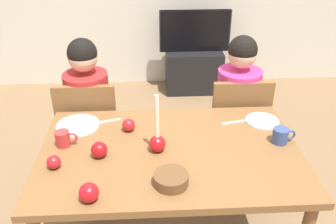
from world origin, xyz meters
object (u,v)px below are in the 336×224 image
at_px(chair_right, 236,126).
at_px(candle_centerpiece, 157,140).
at_px(person_left_child, 90,121).
at_px(apple_by_left_plate, 54,162).
at_px(dining_table, 170,162).
at_px(plate_right, 262,121).
at_px(plate_left, 78,125).
at_px(apple_near_candle, 129,125).
at_px(tv_stand, 194,70).
at_px(tv, 195,31).
at_px(person_right_child, 236,117).
at_px(chair_left, 91,130).
at_px(mug_left, 63,139).
at_px(bowl_walnuts, 171,179).
at_px(mug_right, 281,136).
at_px(apple_far_edge, 89,193).
at_px(apple_by_right_mug, 99,150).

height_order(chair_right, candle_centerpiece, candle_centerpiece).
distance_m(person_left_child, candle_centerpiece, 0.83).
xyz_separation_m(person_left_child, apple_by_left_plate, (-0.06, -0.76, 0.22)).
distance_m(dining_table, plate_right, 0.64).
relative_size(dining_table, person_left_child, 1.19).
bearing_deg(plate_left, apple_near_candle, -11.94).
height_order(tv_stand, tv, tv).
height_order(person_right_child, tv_stand, person_right_child).
xyz_separation_m(chair_right, apple_near_candle, (-0.75, -0.40, 0.28)).
relative_size(chair_left, mug_left, 7.46).
height_order(candle_centerpiece, bowl_walnuts, candle_centerpiece).
height_order(tv_stand, apple_by_left_plate, apple_by_left_plate).
xyz_separation_m(mug_right, apple_near_candle, (-0.84, 0.17, -0.01)).
bearing_deg(bowl_walnuts, chair_left, 120.23).
bearing_deg(bowl_walnuts, apple_far_edge, -166.35).
distance_m(apple_by_left_plate, apple_by_right_mug, 0.23).
distance_m(chair_left, mug_right, 1.31).
xyz_separation_m(mug_right, apple_far_edge, (-0.99, -0.40, 0.00)).
bearing_deg(apple_by_right_mug, mug_left, 150.60).
xyz_separation_m(mug_left, mug_right, (1.19, -0.04, -0.00)).
bearing_deg(chair_right, apple_far_edge, -132.61).
xyz_separation_m(plate_right, bowl_walnuts, (-0.59, -0.54, 0.02)).
distance_m(dining_table, chair_left, 0.82).
height_order(tv_stand, mug_right, mug_right).
bearing_deg(tv, mug_right, -85.06).
relative_size(mug_right, bowl_walnuts, 0.78).
height_order(chair_right, person_left_child, person_left_child).
xyz_separation_m(chair_left, chair_right, (1.05, 0.00, 0.00)).
distance_m(chair_right, mug_right, 0.64).
distance_m(mug_right, apple_by_right_mug, 0.99).
distance_m(chair_right, mug_left, 1.25).
distance_m(person_right_child, apple_by_left_plate, 1.36).
height_order(person_right_child, mug_right, person_right_child).
bearing_deg(apple_by_left_plate, person_left_child, 85.73).
relative_size(bowl_walnuts, apple_by_right_mug, 1.93).
xyz_separation_m(person_left_child, candle_centerpiece, (0.46, -0.65, 0.25)).
relative_size(tv, mug_left, 6.55).
height_order(chair_right, person_right_child, person_right_child).
xyz_separation_m(tv_stand, mug_left, (-0.99, -2.23, 0.55)).
xyz_separation_m(person_right_child, apple_by_left_plate, (-1.10, -0.76, 0.22)).
bearing_deg(apple_by_right_mug, person_left_child, 103.06).
bearing_deg(mug_right, plate_right, 98.90).
xyz_separation_m(dining_table, chair_left, (-0.53, 0.61, -0.15)).
height_order(person_left_child, mug_left, person_left_child).
xyz_separation_m(chair_right, apple_by_right_mug, (-0.89, -0.65, 0.28)).
bearing_deg(mug_left, tv_stand, 65.95).
height_order(plate_right, apple_by_right_mug, apple_by_right_mug).
distance_m(plate_right, apple_far_edge, 1.14).
bearing_deg(candle_centerpiece, person_left_child, 125.51).
bearing_deg(chair_right, apple_by_right_mug, -143.80).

